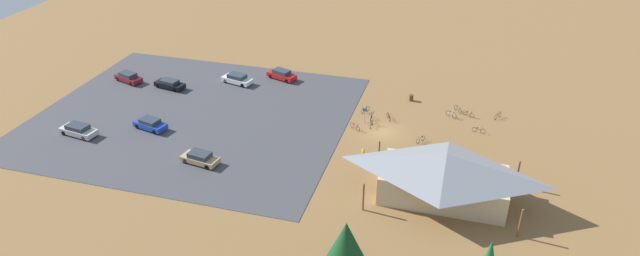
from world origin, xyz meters
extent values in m
plane|color=olive|center=(0.00, 0.00, 0.00)|extent=(160.00, 160.00, 0.00)
cube|color=#424247|center=(24.91, 2.51, 0.03)|extent=(40.51, 35.02, 0.05)
cube|color=#C6B28E|center=(-8.43, 12.06, 1.59)|extent=(12.68, 6.26, 3.19)
pyramid|color=gray|center=(-8.43, 12.06, 4.28)|extent=(15.30, 8.88, 2.18)
cylinder|color=brown|center=(-15.88, 7.81, 1.59)|extent=(0.20, 0.20, 3.19)
cylinder|color=brown|center=(-0.97, 7.81, 1.59)|extent=(0.20, 0.20, 3.19)
cylinder|color=brown|center=(-15.88, 16.30, 1.59)|extent=(0.20, 0.20, 3.19)
cylinder|color=brown|center=(-0.97, 16.30, 1.59)|extent=(0.20, 0.20, 3.19)
cylinder|color=brown|center=(-2.34, -9.76, 0.45)|extent=(0.60, 0.60, 0.90)
cylinder|color=#99999E|center=(2.62, -1.63, 1.10)|extent=(0.08, 0.08, 2.20)
cube|color=#1959B2|center=(2.62, -1.63, 1.90)|extent=(0.56, 0.04, 0.40)
cone|color=#14421E|center=(-1.49, 26.15, 4.03)|extent=(3.60, 3.60, 4.23)
torus|color=black|center=(3.84, 0.09, 0.37)|extent=(0.61, 0.48, 0.74)
torus|color=black|center=(2.96, 0.76, 0.37)|extent=(0.61, 0.48, 0.74)
cylinder|color=red|center=(3.40, 0.42, 0.49)|extent=(0.83, 0.64, 0.04)
cylinder|color=red|center=(3.56, 0.31, 0.59)|extent=(0.04, 0.04, 0.43)
cube|color=black|center=(3.56, 0.31, 0.80)|extent=(0.21, 0.18, 0.05)
cylinder|color=red|center=(3.05, 0.69, 0.63)|extent=(0.04, 0.04, 0.51)
cylinder|color=black|center=(3.05, 0.69, 0.88)|extent=(0.32, 0.40, 0.03)
torus|color=black|center=(2.87, -5.02, 0.34)|extent=(0.38, 0.61, 0.68)
torus|color=black|center=(3.38, -4.16, 0.34)|extent=(0.38, 0.61, 0.68)
cylinder|color=#1E7F38|center=(3.12, -4.59, 0.45)|extent=(0.50, 0.81, 0.04)
cylinder|color=#1E7F38|center=(3.03, -4.75, 0.54)|extent=(0.04, 0.04, 0.40)
cube|color=black|center=(3.03, -4.75, 0.74)|extent=(0.17, 0.21, 0.05)
cylinder|color=#1E7F38|center=(3.32, -4.24, 0.58)|extent=(0.04, 0.04, 0.48)
cylinder|color=black|center=(3.32, -4.24, 0.83)|extent=(0.43, 0.27, 0.03)
torus|color=black|center=(-11.21, -3.12, 0.33)|extent=(0.66, 0.12, 0.66)
torus|color=black|center=(-12.22, -2.99, 0.33)|extent=(0.66, 0.12, 0.66)
cylinder|color=#2347B7|center=(-11.71, -3.06, 0.44)|extent=(0.93, 0.15, 0.04)
cylinder|color=#2347B7|center=(-11.53, -3.08, 0.50)|extent=(0.04, 0.04, 0.34)
cube|color=black|center=(-11.53, -3.08, 0.67)|extent=(0.21, 0.10, 0.05)
cylinder|color=#2347B7|center=(-12.12, -3.01, 0.53)|extent=(0.04, 0.04, 0.41)
cylinder|color=black|center=(-12.12, -3.01, 0.73)|extent=(0.09, 0.48, 0.03)
torus|color=black|center=(1.96, -3.23, 0.36)|extent=(0.09, 0.71, 0.71)
torus|color=black|center=(1.89, -2.21, 0.36)|extent=(0.09, 0.71, 0.71)
cylinder|color=#197A7F|center=(1.93, -2.72, 0.47)|extent=(0.10, 0.94, 0.04)
cylinder|color=#197A7F|center=(1.94, -2.91, 0.57)|extent=(0.04, 0.04, 0.43)
cube|color=black|center=(1.94, -2.91, 0.79)|extent=(0.09, 0.20, 0.05)
cylinder|color=#197A7F|center=(1.90, -2.31, 0.57)|extent=(0.04, 0.04, 0.44)
cylinder|color=black|center=(1.90, -2.31, 0.79)|extent=(0.48, 0.06, 0.03)
torus|color=black|center=(-0.02, -3.93, 0.36)|extent=(0.34, 0.67, 0.72)
torus|color=black|center=(-0.46, -2.99, 0.36)|extent=(0.34, 0.67, 0.72)
cylinder|color=black|center=(-0.24, -3.46, 0.48)|extent=(0.44, 0.88, 0.04)
cylinder|color=black|center=(-0.16, -3.62, 0.55)|extent=(0.04, 0.04, 0.38)
cube|color=black|center=(-0.16, -3.62, 0.74)|extent=(0.16, 0.22, 0.05)
cylinder|color=black|center=(-0.42, -3.08, 0.61)|extent=(0.04, 0.04, 0.49)
cylinder|color=black|center=(-0.42, -3.08, 0.85)|extent=(0.45, 0.23, 0.03)
torus|color=black|center=(-8.55, 2.76, 0.34)|extent=(0.41, 0.59, 0.68)
torus|color=black|center=(-7.96, 1.87, 0.34)|extent=(0.41, 0.59, 0.68)
cylinder|color=yellow|center=(-8.25, 2.31, 0.45)|extent=(0.58, 0.85, 0.04)
cylinder|color=yellow|center=(-8.36, 2.48, 0.53)|extent=(0.04, 0.04, 0.37)
cube|color=black|center=(-8.36, 2.48, 0.71)|extent=(0.18, 0.21, 0.05)
cylinder|color=yellow|center=(-8.02, 1.96, 0.59)|extent=(0.04, 0.04, 0.50)
cylinder|color=black|center=(-8.02, 1.96, 0.84)|extent=(0.42, 0.29, 0.03)
torus|color=black|center=(1.52, -1.39, 0.38)|extent=(0.06, 0.76, 0.76)
torus|color=black|center=(1.55, -0.34, 0.38)|extent=(0.06, 0.76, 0.76)
cylinder|color=orange|center=(1.54, -0.86, 0.51)|extent=(0.06, 0.96, 0.04)
cylinder|color=orange|center=(1.53, -1.05, 0.58)|extent=(0.04, 0.04, 0.41)
cube|color=black|center=(1.53, -1.05, 0.78)|extent=(0.09, 0.20, 0.05)
cylinder|color=orange|center=(1.55, -0.45, 0.60)|extent=(0.04, 0.04, 0.44)
cylinder|color=black|center=(1.55, -0.45, 0.82)|extent=(0.48, 0.05, 0.03)
torus|color=black|center=(-13.76, -7.25, 0.34)|extent=(0.38, 0.60, 0.68)
torus|color=black|center=(-14.27, -8.10, 0.34)|extent=(0.38, 0.60, 0.68)
cylinder|color=#722D9E|center=(-14.01, -7.67, 0.45)|extent=(0.50, 0.80, 0.04)
cylinder|color=#722D9E|center=(-13.92, -7.52, 0.55)|extent=(0.04, 0.04, 0.41)
cube|color=black|center=(-13.92, -7.52, 0.75)|extent=(0.17, 0.21, 0.05)
cylinder|color=#722D9E|center=(-14.22, -8.01, 0.58)|extent=(0.04, 0.04, 0.49)
cylinder|color=black|center=(-14.22, -8.01, 0.82)|extent=(0.43, 0.27, 0.03)
torus|color=black|center=(-7.65, -6.61, 0.37)|extent=(0.62, 0.46, 0.74)
torus|color=black|center=(-8.52, -5.99, 0.37)|extent=(0.62, 0.46, 0.74)
cylinder|color=silver|center=(-8.09, -6.30, 0.49)|extent=(0.82, 0.60, 0.04)
cylinder|color=silver|center=(-7.93, -6.41, 0.59)|extent=(0.04, 0.04, 0.43)
cube|color=black|center=(-7.93, -6.41, 0.80)|extent=(0.21, 0.18, 0.05)
cylinder|color=silver|center=(-8.44, -6.05, 0.60)|extent=(0.04, 0.04, 0.47)
cylinder|color=black|center=(-8.44, -6.05, 0.84)|extent=(0.31, 0.41, 0.03)
torus|color=black|center=(-5.24, 0.83, 0.33)|extent=(0.39, 0.58, 0.66)
torus|color=black|center=(-4.71, 1.67, 0.33)|extent=(0.39, 0.58, 0.66)
cylinder|color=#B7B7BC|center=(-4.98, 1.25, 0.44)|extent=(0.52, 0.79, 0.04)
cylinder|color=#B7B7BC|center=(-5.07, 1.10, 0.52)|extent=(0.04, 0.04, 0.37)
cube|color=black|center=(-5.07, 1.10, 0.70)|extent=(0.17, 0.21, 0.05)
cylinder|color=#B7B7BC|center=(-4.77, 1.59, 0.56)|extent=(0.04, 0.04, 0.47)
cylinder|color=black|center=(-4.77, 1.59, 0.80)|extent=(0.42, 0.28, 0.03)
torus|color=black|center=(-9.84, -7.38, 0.34)|extent=(0.61, 0.36, 0.67)
torus|color=black|center=(-10.72, -6.88, 0.34)|extent=(0.61, 0.36, 0.67)
cylinder|color=red|center=(-10.28, -7.13, 0.45)|extent=(0.83, 0.49, 0.04)
cylinder|color=red|center=(-10.12, -7.22, 0.52)|extent=(0.04, 0.04, 0.36)
cube|color=black|center=(-10.12, -7.22, 0.70)|extent=(0.21, 0.17, 0.05)
cylinder|color=red|center=(-10.63, -6.93, 0.57)|extent=(0.04, 0.04, 0.47)
cylinder|color=black|center=(-10.63, -6.93, 0.81)|extent=(0.26, 0.43, 0.03)
torus|color=black|center=(-8.54, -8.54, 0.35)|extent=(0.44, 0.59, 0.70)
torus|color=black|center=(-9.16, -7.69, 0.35)|extent=(0.44, 0.59, 0.70)
cylinder|color=#1E7F38|center=(-8.85, -8.12, 0.47)|extent=(0.60, 0.81, 0.04)
cylinder|color=#1E7F38|center=(-8.74, -8.27, 0.57)|extent=(0.04, 0.04, 0.44)
cube|color=black|center=(-8.74, -8.27, 0.79)|extent=(0.18, 0.21, 0.05)
cylinder|color=#1E7F38|center=(-9.09, -7.78, 0.56)|extent=(0.04, 0.04, 0.42)
cylinder|color=black|center=(-9.09, -7.78, 0.77)|extent=(0.41, 0.31, 0.03)
cube|color=red|center=(17.47, -11.69, 0.62)|extent=(4.84, 3.08, 0.69)
cube|color=#2D3842|center=(17.47, -11.69, 1.24)|extent=(2.89, 2.25, 0.56)
cylinder|color=black|center=(19.17, -11.46, 0.37)|extent=(0.68, 0.41, 0.64)
cylinder|color=black|center=(18.69, -12.90, 0.37)|extent=(0.68, 0.41, 0.64)
cylinder|color=black|center=(16.26, -10.48, 0.37)|extent=(0.68, 0.41, 0.64)
cylinder|color=black|center=(15.77, -11.92, 0.37)|extent=(0.68, 0.41, 0.64)
cube|color=tan|center=(18.70, 12.92, 0.56)|extent=(4.61, 2.48, 0.58)
cube|color=#2D3842|center=(18.70, 12.92, 1.14)|extent=(2.67, 1.97, 0.58)
cylinder|color=black|center=(20.29, 13.49, 0.37)|extent=(0.67, 0.32, 0.64)
cylinder|color=black|center=(20.05, 11.90, 0.37)|extent=(0.67, 0.32, 0.64)
cylinder|color=black|center=(17.35, 13.95, 0.37)|extent=(0.67, 0.32, 0.64)
cylinder|color=black|center=(17.10, 12.35, 0.37)|extent=(0.67, 0.32, 0.64)
cube|color=black|center=(32.11, -4.17, 0.59)|extent=(4.80, 2.54, 0.64)
cube|color=#2D3842|center=(32.11, -4.17, 1.13)|extent=(2.79, 1.97, 0.45)
cylinder|color=black|center=(33.77, -3.70, 0.37)|extent=(0.67, 0.33, 0.64)
cylinder|color=black|center=(33.50, -5.20, 0.37)|extent=(0.67, 0.33, 0.64)
cylinder|color=black|center=(30.72, -3.14, 0.37)|extent=(0.67, 0.33, 0.64)
cylinder|color=black|center=(30.44, -4.64, 0.37)|extent=(0.67, 0.33, 0.64)
cube|color=maroon|center=(39.18, -4.50, 0.60)|extent=(4.76, 3.08, 0.66)
cube|color=#2D3842|center=(39.18, -4.50, 1.22)|extent=(2.85, 2.26, 0.58)
cylinder|color=black|center=(40.85, -4.26, 0.37)|extent=(0.68, 0.41, 0.64)
cylinder|color=black|center=(40.36, -5.71, 0.37)|extent=(0.68, 0.41, 0.64)
cylinder|color=black|center=(37.99, -3.29, 0.37)|extent=(0.68, 0.41, 0.64)
cylinder|color=black|center=(37.50, -4.75, 0.37)|extent=(0.68, 0.41, 0.64)
cube|color=#1E42B2|center=(28.41, 7.38, 0.60)|extent=(4.59, 2.73, 0.66)
cube|color=#2D3842|center=(28.41, 7.38, 1.19)|extent=(2.70, 2.10, 0.52)
cylinder|color=black|center=(30.01, 7.84, 0.37)|extent=(0.67, 0.36, 0.64)
cylinder|color=black|center=(29.65, 6.28, 0.37)|extent=(0.67, 0.36, 0.64)
cylinder|color=black|center=(27.16, 8.49, 0.37)|extent=(0.67, 0.36, 0.64)
cylinder|color=black|center=(26.81, 6.93, 0.37)|extent=(0.67, 0.36, 0.64)
cube|color=white|center=(23.31, -8.43, 0.59)|extent=(4.94, 2.90, 0.64)
cube|color=#2D3842|center=(23.31, -8.43, 1.20)|extent=(2.90, 2.20, 0.59)
cylinder|color=black|center=(25.03, -8.00, 0.37)|extent=(0.67, 0.36, 0.64)
cylinder|color=black|center=(24.65, -9.60, 0.37)|extent=(0.67, 0.36, 0.64)
cylinder|color=black|center=(21.97, -7.26, 0.37)|extent=(0.67, 0.36, 0.64)
cylinder|color=black|center=(21.59, -8.85, 0.37)|extent=(0.67, 0.36, 0.64)
cube|color=#BCBCC1|center=(36.16, 11.22, 0.60)|extent=(5.00, 2.53, 0.66)
cube|color=#2D3842|center=(36.16, 11.22, 1.21)|extent=(2.88, 2.01, 0.55)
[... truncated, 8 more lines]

